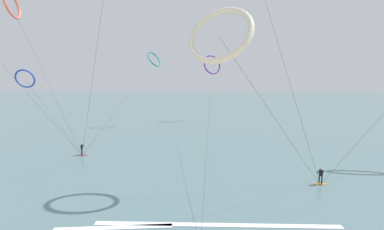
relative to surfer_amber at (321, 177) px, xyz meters
The scene contains 10 objects.
sea_water 89.85m from the surfer_amber, 98.39° to the left, with size 400.00×200.00×0.08m, color slate.
surfer_amber is the anchor object (origin of this frame).
surfer_crimson 29.81m from the surfer_amber, 163.59° to the left, with size 1.40×0.72×1.70m.
kite_teal 43.44m from the surfer_amber, 124.74° to the left, with size 7.10×27.68×16.67m.
kite_violet 45.25m from the surfer_amber, 103.71° to the left, with size 5.16×55.35×16.63m.
kite_coral 46.99m from the surfer_amber, 162.06° to the left, with size 12.66×6.85×23.54m.
kite_ivory 18.12m from the surfer_amber, 144.23° to the right, with size 13.23×9.82×15.56m.
kite_cobalt 47.23m from the surfer_amber, 157.23° to the left, with size 15.81×10.39×12.22m.
wave_crest_mid 20.03m from the surfer_amber, 153.62° to the right, with size 8.29×0.50×0.12m, color white.
wave_crest_far 13.36m from the surfer_amber, 142.49° to the right, with size 17.80×0.50×0.12m, color white.
Camera 1 is at (1.74, -6.47, 10.53)m, focal length 24.62 mm.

